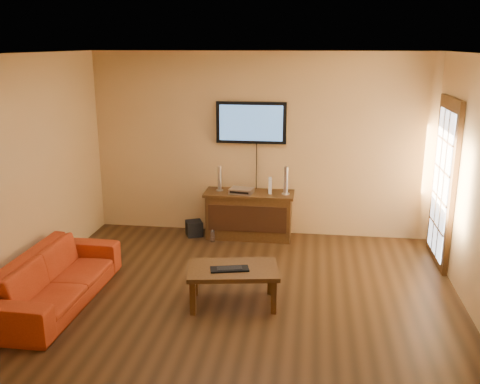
% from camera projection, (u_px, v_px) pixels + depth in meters
% --- Properties ---
extents(ground_plane, '(5.00, 5.00, 0.00)m').
position_uv_depth(ground_plane, '(236.00, 308.00, 5.86)').
color(ground_plane, black).
rests_on(ground_plane, ground).
extents(room_walls, '(5.00, 5.00, 5.00)m').
position_uv_depth(room_walls, '(244.00, 146.00, 6.00)').
color(room_walls, tan).
rests_on(room_walls, ground).
extents(french_door, '(0.07, 1.02, 2.22)m').
position_uv_depth(french_door, '(443.00, 184.00, 6.87)').
color(french_door, '#3A220D').
rests_on(french_door, ground).
extents(media_console, '(1.31, 0.50, 0.69)m').
position_uv_depth(media_console, '(249.00, 215.00, 7.92)').
color(media_console, '#3A220D').
rests_on(media_console, ground).
extents(television, '(1.03, 0.08, 0.61)m').
position_uv_depth(television, '(251.00, 123.00, 7.76)').
color(television, black).
rests_on(television, ground).
extents(coffee_table, '(1.07, 0.74, 0.43)m').
position_uv_depth(coffee_table, '(233.00, 273.00, 5.86)').
color(coffee_table, '#3A220D').
rests_on(coffee_table, ground).
extents(sofa, '(0.60, 1.96, 0.76)m').
position_uv_depth(sofa, '(55.00, 270.00, 5.90)').
color(sofa, '#AA3312').
rests_on(sofa, ground).
extents(speaker_left, '(0.10, 0.10, 0.37)m').
position_uv_depth(speaker_left, '(220.00, 179.00, 7.88)').
color(speaker_left, silver).
rests_on(speaker_left, media_console).
extents(speaker_right, '(0.11, 0.11, 0.41)m').
position_uv_depth(speaker_right, '(286.00, 182.00, 7.68)').
color(speaker_right, silver).
rests_on(speaker_right, media_console).
extents(av_receiver, '(0.36, 0.29, 0.08)m').
position_uv_depth(av_receiver, '(242.00, 191.00, 7.78)').
color(av_receiver, silver).
rests_on(av_receiver, media_console).
extents(game_console, '(0.06, 0.16, 0.22)m').
position_uv_depth(game_console, '(270.00, 186.00, 7.78)').
color(game_console, white).
rests_on(game_console, media_console).
extents(subwoofer, '(0.30, 0.30, 0.23)m').
position_uv_depth(subwoofer, '(194.00, 228.00, 8.04)').
color(subwoofer, black).
rests_on(subwoofer, ground).
extents(bottle, '(0.06, 0.06, 0.19)m').
position_uv_depth(bottle, '(213.00, 236.00, 7.79)').
color(bottle, white).
rests_on(bottle, ground).
extents(keyboard, '(0.44, 0.25, 0.02)m').
position_uv_depth(keyboard, '(230.00, 269.00, 5.79)').
color(keyboard, black).
rests_on(keyboard, coffee_table).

